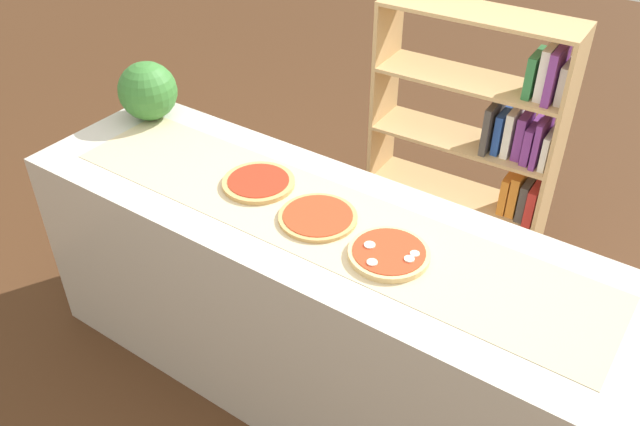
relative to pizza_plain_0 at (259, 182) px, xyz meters
name	(u,v)px	position (x,y,z in m)	size (l,w,h in m)	color
ground_plane	(320,380)	(0.31, -0.04, -0.92)	(12.00, 12.00, 0.00)	#4C2D19
counter	(320,307)	(0.31, -0.04, -0.46)	(2.46, 0.72, 0.90)	beige
parchment_paper	(320,217)	(0.31, -0.04, -0.01)	(2.12, 0.44, 0.00)	beige
pizza_plain_0	(259,182)	(0.00, 0.00, 0.00)	(0.28, 0.28, 0.02)	tan
pizza_plain_1	(318,217)	(0.31, -0.05, 0.00)	(0.29, 0.29, 0.02)	tan
pizza_mozzarella_2	(389,254)	(0.63, -0.09, 0.00)	(0.28, 0.28, 0.03)	#E5C17F
watermelon	(148,91)	(-0.75, 0.16, 0.12)	(0.26, 0.26, 0.26)	#387A33
bookshelf	(489,146)	(0.49, 1.18, -0.25)	(0.94, 0.32, 1.32)	tan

